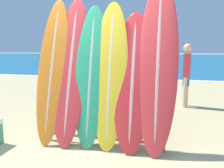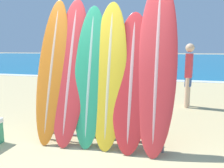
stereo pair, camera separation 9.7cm
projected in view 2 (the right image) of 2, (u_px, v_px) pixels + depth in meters
The scene contains 10 objects.
ocean_water at pixel (164, 58), 38.94m from camera, with size 120.00×60.00×0.01m.
surfboard_rack at pixel (99, 117), 3.44m from camera, with size 2.03×0.04×0.85m.
surfboard_slot_0 at pixel (52, 70), 3.61m from camera, with size 0.51×0.77×2.37m.
surfboard_slot_1 at pixel (70, 70), 3.53m from camera, with size 0.57×0.79×2.37m.
surfboard_slot_2 at pixel (90, 76), 3.41m from camera, with size 0.52×0.58×2.22m.
surfboard_slot_3 at pixel (109, 75), 3.33m from camera, with size 0.54×0.58×2.26m.
surfboard_slot_4 at pixel (131, 81), 3.25m from camera, with size 0.58×0.63×2.10m.
surfboard_slot_5 at pixel (157, 65), 3.17m from camera, with size 0.58×0.77×2.60m.
person_near_water at pixel (189, 73), 5.69m from camera, with size 0.22×0.28×1.67m.
person_mid_beach at pixel (87, 65), 9.23m from camera, with size 0.26×0.26×1.54m.
Camera 2 is at (1.10, -2.39, 1.53)m, focal length 35.00 mm.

